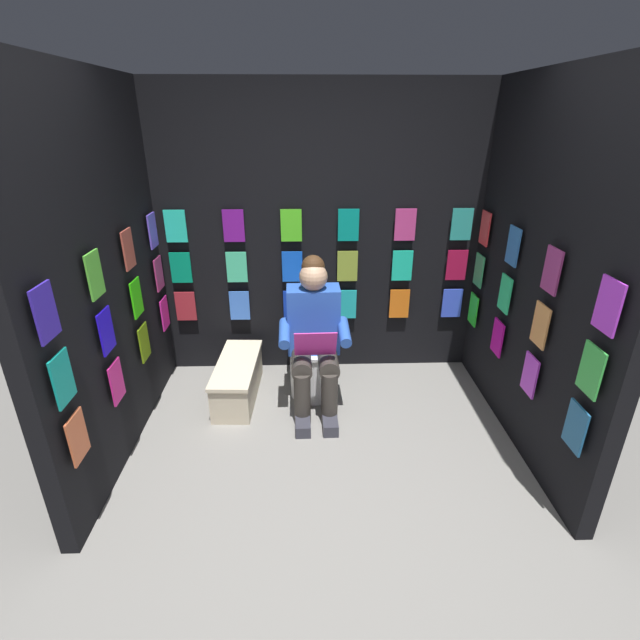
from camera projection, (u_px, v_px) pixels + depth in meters
ground_plane at (331, 547)px, 2.50m from camera, size 30.00×30.00×0.00m
display_wall_back at (320, 237)px, 3.88m from camera, size 2.77×0.14×2.39m
display_wall_left at (541, 274)px, 2.96m from camera, size 0.14×1.99×2.39m
display_wall_right at (103, 279)px, 2.88m from camera, size 0.14×1.99×2.39m
toilet at (313, 354)px, 3.82m from camera, size 0.41×0.56×0.77m
person_reading at (314, 336)px, 3.50m from camera, size 0.53×0.69×1.19m
comic_longbox_near at (238, 379)px, 3.77m from camera, size 0.34×0.82×0.32m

